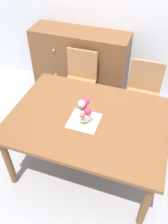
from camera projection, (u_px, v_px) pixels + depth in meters
ground_plane at (88, 163)px, 2.85m from camera, size 12.00×12.00×0.00m
dining_table at (89, 123)px, 2.39m from camera, size 1.56×1.16×0.75m
chair_left at (80, 79)px, 3.24m from camera, size 0.42×0.42×0.90m
chair_right at (143, 91)px, 3.03m from camera, size 0.42×0.42×0.90m
dresser at (80, 63)px, 3.57m from camera, size 1.40×0.47×1.00m
placemat at (84, 121)px, 2.30m from camera, size 0.29×0.29×0.01m
flower_vase at (84, 112)px, 2.22m from camera, size 0.17×0.19×0.25m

